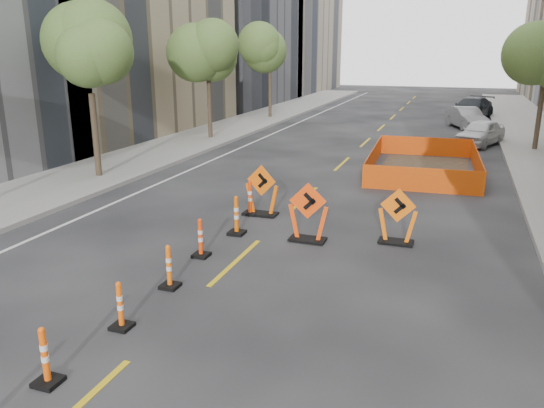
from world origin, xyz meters
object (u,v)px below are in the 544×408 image
at_px(channelizer_4, 169,266).
at_px(chevron_sign_right, 398,216).
at_px(chevron_sign_center, 308,212).
at_px(parked_car_far, 471,108).
at_px(channelizer_5, 200,238).
at_px(channelizer_3, 120,305).
at_px(channelizer_6, 236,215).
at_px(channelizer_2, 45,356).
at_px(chevron_sign_left, 262,190).
at_px(parked_car_mid, 466,118).
at_px(channelizer_7, 250,198).
at_px(parked_car_near, 481,133).

height_order(channelizer_4, chevron_sign_right, chevron_sign_right).
distance_m(chevron_sign_center, parked_car_far, 29.24).
bearing_deg(channelizer_4, channelizer_5, 95.39).
bearing_deg(channelizer_3, parked_car_far, 79.76).
height_order(channelizer_4, chevron_sign_center, chevron_sign_center).
bearing_deg(channelizer_3, chevron_sign_center, 70.62).
distance_m(channelizer_3, channelizer_5, 3.62).
bearing_deg(channelizer_6, chevron_sign_center, 3.78).
distance_m(channelizer_3, parked_car_far, 35.04).
bearing_deg(parked_car_far, channelizer_2, -83.06).
bearing_deg(chevron_sign_left, chevron_sign_right, -8.17).
bearing_deg(channelizer_5, channelizer_2, -88.47).
height_order(channelizer_2, chevron_sign_left, chevron_sign_left).
bearing_deg(chevron_sign_left, channelizer_3, -82.99).
relative_size(chevron_sign_left, chevron_sign_center, 0.98).
distance_m(channelizer_2, channelizer_4, 3.61).
bearing_deg(chevron_sign_center, channelizer_5, -149.09).
bearing_deg(channelizer_4, chevron_sign_center, 61.97).
bearing_deg(chevron_sign_left, parked_car_mid, 82.11).
xyz_separation_m(chevron_sign_left, chevron_sign_right, (4.18, -1.14, -0.04)).
xyz_separation_m(channelizer_7, chevron_sign_right, (4.54, -1.07, 0.21)).
bearing_deg(channelizer_4, channelizer_7, 93.28).
bearing_deg(channelizer_4, chevron_sign_left, 89.44).
distance_m(chevron_sign_left, parked_car_far, 27.89).
height_order(channelizer_3, channelizer_4, channelizer_4).
xyz_separation_m(chevron_sign_left, parked_car_far, (6.21, 27.19, -0.02)).
height_order(channelizer_4, parked_car_far, parked_car_far).
bearing_deg(channelizer_2, chevron_sign_left, 89.50).
relative_size(channelizer_5, chevron_sign_right, 0.66).
xyz_separation_m(channelizer_6, chevron_sign_left, (0.05, 1.87, 0.24)).
bearing_deg(chevron_sign_left, parked_car_near, 74.08).
xyz_separation_m(channelizer_2, channelizer_7, (-0.28, 9.03, 0.05)).
distance_m(channelizer_5, chevron_sign_center, 2.92).
bearing_deg(channelizer_5, parked_car_far, 78.22).
xyz_separation_m(channelizer_2, channelizer_3, (0.07, 1.81, -0.02)).
bearing_deg(channelizer_4, parked_car_mid, 77.79).
relative_size(channelizer_7, chevron_sign_right, 0.72).
xyz_separation_m(channelizer_6, parked_car_far, (6.26, 29.06, 0.22)).
height_order(chevron_sign_left, parked_car_mid, chevron_sign_left).
xyz_separation_m(channelizer_2, parked_car_far, (6.29, 36.29, 0.28)).
distance_m(channelizer_3, chevron_sign_right, 7.45).
bearing_deg(channelizer_2, channelizer_3, 87.88).
bearing_deg(chevron_sign_center, parked_car_mid, 69.63).
distance_m(channelizer_6, parked_car_far, 29.73).
distance_m(chevron_sign_center, chevron_sign_right, 2.32).
xyz_separation_m(channelizer_5, chevron_sign_right, (4.40, 2.54, 0.26)).
bearing_deg(parked_car_near, channelizer_2, -83.61).
bearing_deg(chevron_sign_right, parked_car_mid, 83.56).
distance_m(channelizer_4, parked_car_near, 21.98).
relative_size(channelizer_5, parked_car_mid, 0.24).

